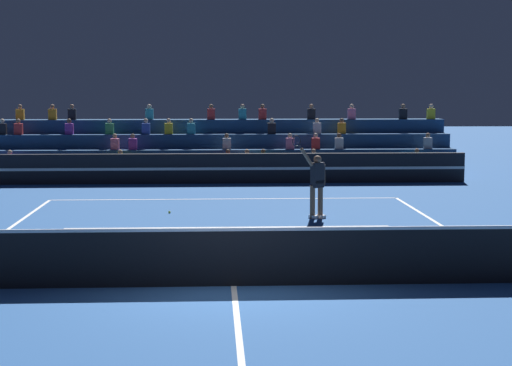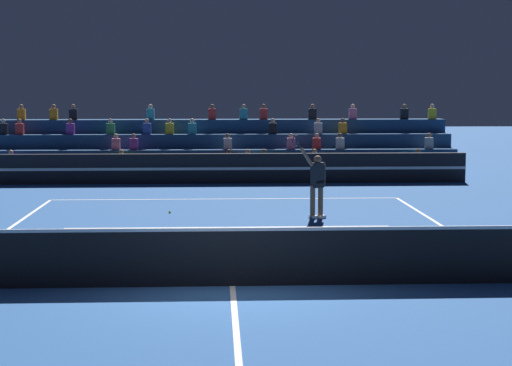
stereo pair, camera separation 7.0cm
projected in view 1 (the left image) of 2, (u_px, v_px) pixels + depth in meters
The scene contains 7 objects.
ground_plane at pixel (234, 286), 15.32m from camera, with size 120.00×120.00×0.00m, color #285699.
court_lines at pixel (234, 286), 15.32m from camera, with size 11.10×23.90×0.01m.
tennis_net at pixel (234, 256), 15.26m from camera, with size 12.00×0.10×1.10m.
sponsor_banner_wall at pixel (223, 168), 31.49m from camera, with size 18.00×0.26×1.10m.
bleacher_stand at pixel (222, 154), 34.60m from camera, with size 18.43×3.80×2.83m.
tennis_player at pixel (316, 182), 23.07m from camera, with size 1.04×0.83×2.35m.
tennis_ball at pixel (169, 212), 24.08m from camera, with size 0.07×0.07×0.07m, color #C6DB33.
Camera 1 is at (-0.35, -15.02, 3.57)m, focal length 60.00 mm.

